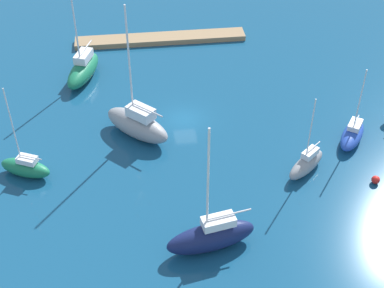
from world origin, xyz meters
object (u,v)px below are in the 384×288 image
Objects in this scene: sailboat_navy_by_breakwater at (211,236)px; mooring_buoy_red at (376,180)px; sailboat_green_far_south at (83,69)px; sailboat_gray_along_channel at (137,124)px; pier_dock at (161,39)px; sailboat_green_near_pier at (25,167)px; sailboat_blue_mid_basin at (352,134)px; sailboat_gray_off_beacon at (306,164)px.

sailboat_navy_by_breakwater is 17.85m from mooring_buoy_red.
sailboat_green_far_south reaches higher than mooring_buoy_red.
sailboat_green_far_south is (11.41, -28.16, -0.11)m from sailboat_navy_by_breakwater.
sailboat_gray_along_channel is 18.32× the size of mooring_buoy_red.
pier_dock is 29.34m from sailboat_green_near_pier.
sailboat_green_near_pier reaches higher than sailboat_blue_mid_basin.
sailboat_blue_mid_basin is (-16.70, -12.47, -0.55)m from sailboat_navy_by_breakwater.
sailboat_blue_mid_basin is at bearing 127.17° from pier_dock.
sailboat_green_near_pier is 27.20m from sailboat_gray_off_beacon.
sailboat_green_near_pier reaches higher than pier_dock.
sailboat_blue_mid_basin is 0.70× the size of sailboat_green_far_south.
mooring_buoy_red reaches higher than pier_dock.
sailboat_green_far_south reaches higher than sailboat_blue_mid_basin.
sailboat_gray_off_beacon is at bearing -21.23° from mooring_buoy_red.
mooring_buoy_red is (-0.09, 6.48, -0.49)m from sailboat_blue_mid_basin.
sailboat_gray_off_beacon is at bearing -162.03° from sailboat_gray_along_channel.
sailboat_gray_along_channel is at bearing 78.97° from pier_dock.
pier_dock is 36.46m from sailboat_navy_by_breakwater.
sailboat_navy_by_breakwater is 30.39m from sailboat_green_far_south.
sailboat_green_near_pier is at bearing -46.04° from sailboat_gray_off_beacon.
sailboat_gray_off_beacon is (-16.01, 7.71, -0.54)m from sailboat_gray_along_channel.
sailboat_navy_by_breakwater is 15.92× the size of mooring_buoy_red.
sailboat_gray_along_channel is at bearing 46.08° from sailboat_green_far_south.
sailboat_green_near_pier reaches higher than mooring_buoy_red.
sailboat_blue_mid_basin reaches higher than pier_dock.
sailboat_gray_along_channel is 1.15× the size of sailboat_navy_by_breakwater.
pier_dock is 2.28× the size of sailboat_green_near_pier.
sailboat_gray_off_beacon reaches higher than mooring_buoy_red.
sailboat_green_near_pier is at bearing -53.51° from sailboat_blue_mid_basin.
sailboat_blue_mid_basin is at bearing -154.26° from sailboat_navy_by_breakwater.
sailboat_gray_along_channel is 1.69× the size of sailboat_gray_off_beacon.
mooring_buoy_red is at bearing 118.68° from sailboat_gray_off_beacon.
sailboat_green_near_pier is (11.04, 4.89, -0.58)m from sailboat_gray_along_channel.
pier_dock is at bearing -57.35° from sailboat_gray_along_channel.
pier_dock is 1.80× the size of sailboat_green_far_south.
pier_dock is at bearing 149.31° from sailboat_green_far_south.
pier_dock is 1.77× the size of sailboat_navy_by_breakwater.
sailboat_gray_along_channel reaches higher than sailboat_blue_mid_basin.
sailboat_gray_along_channel is 16.99m from sailboat_navy_by_breakwater.
sailboat_navy_by_breakwater is 13.52m from sailboat_gray_off_beacon.
sailboat_gray_off_beacon is at bearing -152.61° from sailboat_navy_by_breakwater.
pier_dock is at bearing -59.05° from mooring_buoy_red.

